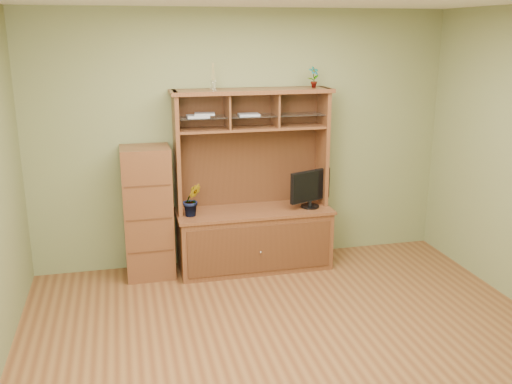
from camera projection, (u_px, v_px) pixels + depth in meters
name	position (u px, v px, depth m)	size (l,w,h in m)	color
room	(301.00, 187.00, 4.22)	(4.54, 4.04, 2.74)	#5B321A
media_hutch	(254.00, 220.00, 6.07)	(1.66, 0.61, 1.90)	#4E2716
monitor	(310.00, 188.00, 6.04)	(0.48, 0.22, 0.40)	black
orchid_plant	(192.00, 200.00, 5.77)	(0.19, 0.15, 0.34)	#2D5A1E
top_plant	(314.00, 77.00, 5.89)	(0.11, 0.08, 0.22)	#2B6A25
reed_diffuser	(213.00, 79.00, 5.66)	(0.05, 0.05, 0.27)	silver
magazines	(217.00, 115.00, 5.76)	(0.74, 0.18, 0.04)	#B4B4B9
side_cabinet	(148.00, 213.00, 5.81)	(0.49, 0.44, 1.36)	#4E2716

